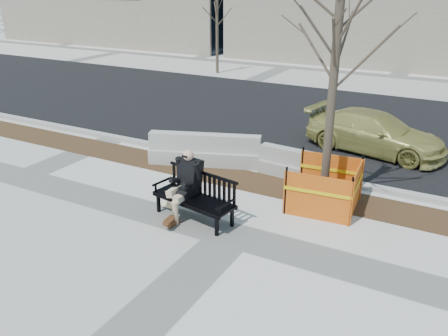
{
  "coord_description": "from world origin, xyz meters",
  "views": [
    {
      "loc": [
        3.8,
        -7.35,
        4.81
      ],
      "look_at": [
        -0.64,
        0.82,
        1.04
      ],
      "focal_mm": 37.71,
      "sensor_mm": 36.0,
      "label": 1
    }
  ],
  "objects": [
    {
      "name": "tree_fence",
      "position": [
        1.2,
        2.12,
        0.0
      ],
      "size": [
        2.4,
        2.4,
        5.51
      ],
      "primitive_type": null,
      "rotation": [
        0.0,
        0.0,
        0.09
      ],
      "color": "orange",
      "rests_on": "ground"
    },
    {
      "name": "ground",
      "position": [
        0.0,
        0.0,
        0.0
      ],
      "size": [
        120.0,
        120.0,
        0.0
      ],
      "primitive_type": "plane",
      "color": "beige",
      "rests_on": "ground"
    },
    {
      "name": "jersey_barrier_right",
      "position": [
        0.4,
        3.36,
        0.0
      ],
      "size": [
        2.67,
        0.75,
        0.76
      ],
      "primitive_type": null,
      "rotation": [
        0.0,
        0.0,
        -0.09
      ],
      "color": "gray",
      "rests_on": "ground"
    },
    {
      "name": "jersey_barrier_left",
      "position": [
        -2.48,
        3.09,
        0.0
      ],
      "size": [
        3.1,
        1.62,
        0.88
      ],
      "primitive_type": null,
      "rotation": [
        0.0,
        0.0,
        0.35
      ],
      "color": "#A2A097",
      "rests_on": "ground"
    },
    {
      "name": "far_tree_left",
      "position": [
        -8.81,
        15.08,
        0.0
      ],
      "size": [
        2.18,
        2.18,
        4.71
      ],
      "primitive_type": null,
      "rotation": [
        0.0,
        0.0,
        -0.3
      ],
      "color": "#4F4332",
      "rests_on": "ground"
    },
    {
      "name": "curb",
      "position": [
        0.0,
        3.55,
        0.06
      ],
      "size": [
        60.0,
        0.25,
        0.12
      ],
      "primitive_type": "cube",
      "color": "#9E9B93",
      "rests_on": "ground"
    },
    {
      "name": "mulch_strip",
      "position": [
        0.0,
        2.6,
        0.0
      ],
      "size": [
        40.0,
        1.2,
        0.02
      ],
      "primitive_type": "cube",
      "color": "#47301C",
      "rests_on": "ground"
    },
    {
      "name": "seated_man",
      "position": [
        -1.3,
        0.32,
        0.0
      ],
      "size": [
        0.81,
        1.15,
        1.47
      ],
      "primitive_type": null,
      "rotation": [
        0.0,
        0.0,
        -0.18
      ],
      "color": "black",
      "rests_on": "ground"
    },
    {
      "name": "bench",
      "position": [
        -1.04,
        0.22,
        0.0
      ],
      "size": [
        2.0,
        1.01,
        1.02
      ],
      "primitive_type": null,
      "rotation": [
        0.0,
        0.0,
        -0.18
      ],
      "color": "black",
      "rests_on": "ground"
    },
    {
      "name": "sedan",
      "position": [
        1.41,
        6.34,
        0.0
      ],
      "size": [
        4.31,
        2.38,
        1.18
      ],
      "primitive_type": "imported",
      "rotation": [
        0.0,
        0.0,
        1.38
      ],
      "color": "#A29A4D",
      "rests_on": "ground"
    },
    {
      "name": "asphalt_street",
      "position": [
        0.0,
        8.8,
        0.0
      ],
      "size": [
        60.0,
        10.4,
        0.01
      ],
      "primitive_type": "cube",
      "color": "black",
      "rests_on": "ground"
    }
  ]
}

